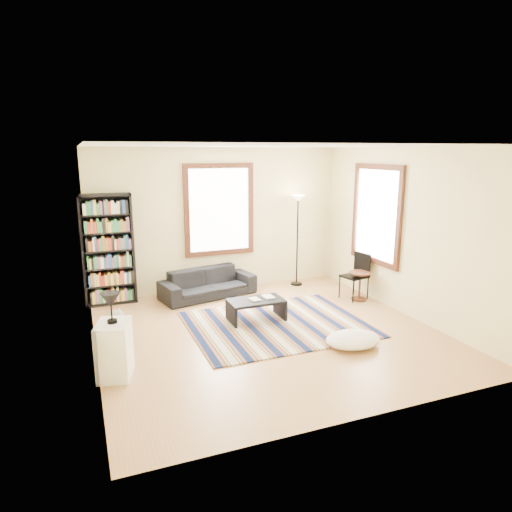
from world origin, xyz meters
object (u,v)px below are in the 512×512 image
object	(u,v)px
dog	(113,325)
bookshelf	(108,250)
sofa	(208,283)
coffee_table	(256,310)
floor_cushion	(353,339)
floor_lamp	(297,241)
side_table	(360,286)
white_cabinet	(114,350)
folding_chair	(354,276)

from	to	relation	value
dog	bookshelf	bearing A→B (deg)	71.59
sofa	coffee_table	xyz separation A→B (m)	(0.39, -1.53, -0.08)
floor_cushion	floor_lamp	world-z (taller)	floor_lamp
bookshelf	side_table	size ratio (longest dim) A/B	3.70
bookshelf	floor_cushion	xyz separation A→B (m)	(3.07, -3.24, -0.90)
bookshelf	white_cabinet	size ratio (longest dim) A/B	2.86
floor_lamp	side_table	size ratio (longest dim) A/B	3.44
floor_lamp	sofa	bearing A→B (deg)	-177.04
bookshelf	dog	xyz separation A→B (m)	(-0.11, -1.85, -0.73)
sofa	floor_cushion	distance (m)	3.25
folding_chair	bookshelf	bearing A→B (deg)	150.32
sofa	floor_lamp	distance (m)	2.05
sofa	white_cabinet	xyz separation A→B (m)	(-1.92, -2.64, 0.09)
folding_chair	floor_lamp	bearing A→B (deg)	104.33
floor_cushion	folding_chair	bearing A→B (deg)	56.70
side_table	folding_chair	size ratio (longest dim) A/B	0.63
coffee_table	floor_cushion	xyz separation A→B (m)	(0.92, -1.44, -0.08)
coffee_table	white_cabinet	size ratio (longest dim) A/B	1.29
floor_lamp	side_table	bearing A→B (deg)	-64.20
bookshelf	floor_cushion	size ratio (longest dim) A/B	2.46
floor_cushion	white_cabinet	distance (m)	3.26
sofa	bookshelf	distance (m)	1.92
floor_lamp	folding_chair	world-z (taller)	floor_lamp
sofa	coffee_table	size ratio (longest dim) A/B	2.01
coffee_table	folding_chair	world-z (taller)	folding_chair
white_cabinet	floor_lamp	bearing A→B (deg)	50.67
white_cabinet	dog	xyz separation A→B (m)	(0.06, 1.06, -0.08)
floor_lamp	folding_chair	xyz separation A→B (m)	(0.59, -1.21, -0.50)
coffee_table	side_table	distance (m)	2.21
bookshelf	white_cabinet	world-z (taller)	bookshelf
floor_lamp	dog	distance (m)	4.20
sofa	dog	size ratio (longest dim) A/B	3.32
bookshelf	dog	world-z (taller)	bookshelf
bookshelf	floor_cushion	world-z (taller)	bookshelf
white_cabinet	dog	world-z (taller)	white_cabinet
floor_cushion	white_cabinet	world-z (taller)	white_cabinet
bookshelf	folding_chair	world-z (taller)	bookshelf
side_table	white_cabinet	bearing A→B (deg)	-162.60
coffee_table	dog	distance (m)	2.25
sofa	coffee_table	bearing A→B (deg)	-87.91
floor_cushion	folding_chair	world-z (taller)	folding_chair
dog	side_table	bearing A→B (deg)	-10.63
bookshelf	floor_lamp	size ratio (longest dim) A/B	1.08
coffee_table	side_table	size ratio (longest dim) A/B	1.67
floor_cushion	side_table	world-z (taller)	side_table
bookshelf	folding_chair	xyz separation A→B (m)	(4.28, -1.38, -0.57)
coffee_table	dog	size ratio (longest dim) A/B	1.65
coffee_table	floor_lamp	distance (m)	2.36
side_table	folding_chair	xyz separation A→B (m)	(-0.05, 0.12, 0.16)
bookshelf	coffee_table	distance (m)	2.92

